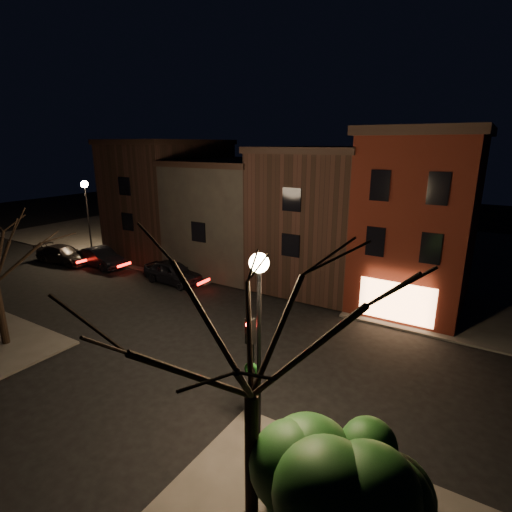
{
  "coord_description": "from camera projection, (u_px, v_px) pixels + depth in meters",
  "views": [
    {
      "loc": [
        12.11,
        -15.74,
        9.75
      ],
      "look_at": [
        -0.01,
        3.87,
        3.2
      ],
      "focal_mm": 28.0,
      "sensor_mm": 36.0,
      "label": 1
    }
  ],
  "objects": [
    {
      "name": "evergreen_bush",
      "position": [
        331.0,
        482.0,
        9.86
      ],
      "size": [
        3.65,
        3.65,
        3.1
      ],
      "primitive_type": "ellipsoid",
      "color": "black",
      "rests_on": "sidewalk_near_right"
    },
    {
      "name": "row_building_b",
      "position": [
        239.0,
        213.0,
        31.99
      ],
      "size": [
        7.8,
        10.3,
        8.4
      ],
      "color": "black",
      "rests_on": "ground"
    },
    {
      "name": "ground",
      "position": [
        219.0,
        329.0,
        21.67
      ],
      "size": [
        120.0,
        120.0,
        0.0
      ],
      "primitive_type": "plane",
      "color": "black",
      "rests_on": "ground"
    },
    {
      "name": "parked_car_b",
      "position": [
        101.0,
        257.0,
        32.41
      ],
      "size": [
        4.92,
        2.24,
        1.56
      ],
      "primitive_type": "imported",
      "rotation": [
        0.0,
        0.0,
        1.44
      ],
      "color": "black",
      "rests_on": "ground"
    },
    {
      "name": "corner_building",
      "position": [
        419.0,
        218.0,
        23.9
      ],
      "size": [
        6.5,
        8.5,
        10.5
      ],
      "color": "#4F160E",
      "rests_on": "ground"
    },
    {
      "name": "street_lamp_near",
      "position": [
        259.0,
        298.0,
        12.21
      ],
      "size": [
        0.6,
        0.6,
        6.48
      ],
      "color": "black",
      "rests_on": "sidewalk_near_right"
    },
    {
      "name": "parked_car_a",
      "position": [
        173.0,
        272.0,
        28.63
      ],
      "size": [
        4.84,
        2.19,
        1.61
      ],
      "primitive_type": "imported",
      "rotation": [
        0.0,
        0.0,
        1.51
      ],
      "color": "black",
      "rests_on": "ground"
    },
    {
      "name": "street_lamp_far",
      "position": [
        86.0,
        197.0,
        34.94
      ],
      "size": [
        0.6,
        0.6,
        6.48
      ],
      "color": "black",
      "rests_on": "sidewalk_far_left"
    },
    {
      "name": "traffic_signal",
      "position": [
        251.0,
        355.0,
        13.56
      ],
      "size": [
        0.58,
        0.38,
        4.05
      ],
      "color": "black",
      "rests_on": "sidewalk_near_right"
    },
    {
      "name": "row_building_a",
      "position": [
        323.0,
        215.0,
        28.18
      ],
      "size": [
        7.3,
        10.3,
        9.4
      ],
      "color": "black",
      "rests_on": "ground"
    },
    {
      "name": "parked_car_c",
      "position": [
        64.0,
        255.0,
        33.41
      ],
      "size": [
        5.32,
        2.68,
        1.48
      ],
      "primitive_type": "imported",
      "rotation": [
        0.0,
        0.0,
        1.69
      ],
      "color": "black",
      "rests_on": "ground"
    },
    {
      "name": "bare_tree_right",
      "position": [
        251.0,
        304.0,
        9.24
      ],
      "size": [
        6.4,
        6.4,
        8.5
      ],
      "color": "black",
      "rests_on": "sidewalk_near_right"
    },
    {
      "name": "sidewalk_far_left",
      "position": [
        185.0,
        226.0,
        48.13
      ],
      "size": [
        30.0,
        30.0,
        0.12
      ],
      "primitive_type": "cube",
      "color": "#2D2B28",
      "rests_on": "ground"
    },
    {
      "name": "row_building_c",
      "position": [
        171.0,
        197.0,
        35.45
      ],
      "size": [
        7.3,
        10.3,
        9.9
      ],
      "color": "black",
      "rests_on": "ground"
    }
  ]
}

